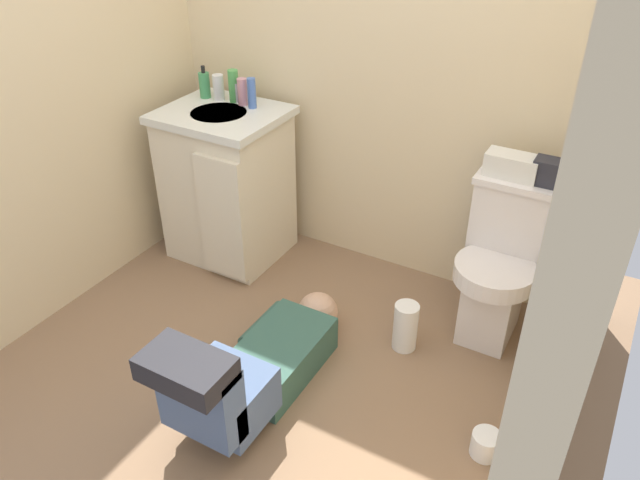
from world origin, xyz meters
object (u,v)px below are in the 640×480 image
at_px(bottle_pink, 242,92).
at_px(soap_dispenser, 205,85).
at_px(tissue_box, 512,165).
at_px(bottle_blue, 252,93).
at_px(bottle_green, 234,86).
at_px(toilet_paper_roll, 486,444).
at_px(vanity_cabinet, 227,184).
at_px(faucet, 237,93).
at_px(toilet, 501,264).
at_px(paper_towel_roll, 405,326).
at_px(person_plumber, 253,367).
at_px(toiletry_bag, 549,172).
at_px(bottle_white, 219,87).

bearing_deg(bottle_pink, soap_dispenser, -178.14).
bearing_deg(tissue_box, bottle_blue, -179.03).
distance_m(bottle_green, toilet_paper_roll, 2.05).
bearing_deg(vanity_cabinet, faucet, 91.31).
distance_m(toilet, toilet_paper_roll, 0.81).
xyz_separation_m(bottle_green, paper_towel_roll, (1.18, -0.42, -0.79)).
relative_size(faucet, person_plumber, 0.09).
distance_m(toiletry_bag, paper_towel_roll, 0.90).
xyz_separation_m(soap_dispenser, toilet_paper_roll, (1.85, -0.79, -0.84)).
xyz_separation_m(soap_dispenser, bottle_green, (0.17, 0.02, 0.01)).
height_order(person_plumber, toiletry_bag, toiletry_bag).
height_order(vanity_cabinet, bottle_pink, bottle_pink).
bearing_deg(bottle_green, paper_towel_roll, -19.44).
bearing_deg(vanity_cabinet, toilet, 2.05).
height_order(faucet, person_plumber, faucet).
height_order(vanity_cabinet, soap_dispenser, soap_dispenser).
relative_size(bottle_green, bottle_pink, 1.21).
relative_size(toilet, bottle_green, 4.58).
bearing_deg(toiletry_bag, person_plumber, -129.04).
relative_size(tissue_box, bottle_green, 1.34).
bearing_deg(soap_dispenser, toilet, -2.56).
height_order(soap_dispenser, bottle_blue, soap_dispenser).
relative_size(person_plumber, bottle_green, 6.50).
xyz_separation_m(toiletry_bag, bottle_green, (-1.59, 0.01, 0.10)).
bearing_deg(bottle_pink, toiletry_bag, 0.34).
bearing_deg(toiletry_bag, soap_dispenser, -179.45).
distance_m(vanity_cabinet, bottle_pink, 0.49).
distance_m(bottle_white, bottle_pink, 0.15).
relative_size(faucet, bottle_blue, 0.66).
distance_m(vanity_cabinet, faucet, 0.47).
bearing_deg(paper_towel_roll, bottle_white, 162.46).
height_order(vanity_cabinet, bottle_white, bottle_white).
xyz_separation_m(toiletry_bag, paper_towel_roll, (-0.40, -0.41, -0.69)).
height_order(tissue_box, paper_towel_roll, tissue_box).
xyz_separation_m(person_plumber, tissue_box, (0.67, 1.01, 0.62)).
height_order(person_plumber, tissue_box, tissue_box).
height_order(tissue_box, soap_dispenser, soap_dispenser).
bearing_deg(bottle_white, toilet, -2.95).
height_order(tissue_box, bottle_blue, bottle_blue).
distance_m(bottle_green, bottle_blue, 0.13).
bearing_deg(vanity_cabinet, tissue_box, 5.77).
relative_size(tissue_box, paper_towel_roll, 0.94).
bearing_deg(toiletry_bag, faucet, 179.88).
distance_m(vanity_cabinet, person_plumber, 1.17).
xyz_separation_m(faucet, bottle_pink, (0.04, -0.01, 0.02)).
height_order(bottle_pink, toilet_paper_roll, bottle_pink).
height_order(bottle_white, paper_towel_roll, bottle_white).
distance_m(toilet, paper_towel_roll, 0.50).
bearing_deg(faucet, bottle_white, -172.87).
xyz_separation_m(person_plumber, toilet_paper_roll, (0.91, 0.20, -0.13)).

